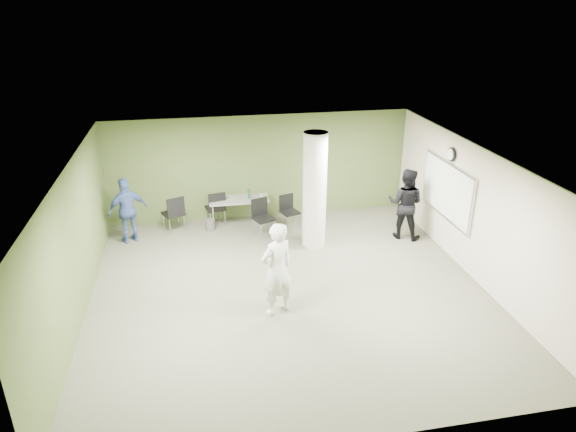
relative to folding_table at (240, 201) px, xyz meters
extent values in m
plane|color=#545342|center=(0.63, -3.50, -0.68)|extent=(8.00, 8.00, 0.00)
plane|color=white|center=(0.63, -3.50, 2.12)|extent=(8.00, 8.00, 0.00)
cube|color=#49602D|center=(0.63, 0.50, 0.72)|extent=(8.00, 2.80, 0.02)
cube|color=#49602D|center=(-3.37, -3.50, 0.72)|extent=(0.02, 8.00, 2.80)
cube|color=beige|center=(4.63, -3.50, 0.72)|extent=(0.02, 8.00, 2.80)
cylinder|color=silver|center=(1.63, -1.50, 0.72)|extent=(0.56, 0.56, 2.80)
cube|color=silver|center=(4.56, -2.30, 0.82)|extent=(0.04, 2.30, 1.30)
cube|color=white|center=(4.54, -2.30, 0.82)|extent=(0.02, 2.20, 1.20)
cylinder|color=black|center=(4.56, -2.30, 1.67)|extent=(0.05, 0.32, 0.32)
cylinder|color=white|center=(4.53, -2.30, 1.67)|extent=(0.02, 0.26, 0.26)
cube|color=gray|center=(-0.02, 0.00, 0.03)|extent=(1.56, 0.73, 0.04)
cylinder|color=silver|center=(-0.72, -0.24, -0.34)|extent=(0.04, 0.04, 0.69)
cylinder|color=silver|center=(0.67, -0.29, -0.34)|extent=(0.04, 0.04, 0.69)
cylinder|color=silver|center=(-0.70, 0.30, -0.34)|extent=(0.04, 0.04, 0.69)
cylinder|color=silver|center=(0.69, 0.25, -0.34)|extent=(0.04, 0.04, 0.69)
cylinder|color=#174629|center=(0.25, 0.00, 0.17)|extent=(0.07, 0.07, 0.25)
cylinder|color=#B2B2B7|center=(0.56, -0.25, 0.14)|extent=(0.06, 0.06, 0.18)
cylinder|color=#4C4C4C|center=(-0.81, -0.18, -0.54)|extent=(0.25, 0.25, 0.29)
cube|color=black|center=(-1.72, -0.05, -0.21)|extent=(0.64, 0.64, 0.05)
cube|color=black|center=(-1.63, -0.25, 0.05)|extent=(0.44, 0.23, 0.47)
cylinder|color=silver|center=(-1.62, 0.22, -0.46)|extent=(0.02, 0.02, 0.45)
cylinder|color=silver|center=(-1.98, 0.05, -0.46)|extent=(0.02, 0.02, 0.45)
cylinder|color=silver|center=(-1.46, -0.15, -0.46)|extent=(0.02, 0.02, 0.45)
cylinder|color=silver|center=(-1.82, -0.31, -0.46)|extent=(0.02, 0.02, 0.45)
cube|color=black|center=(-0.63, 0.15, -0.22)|extent=(0.56, 0.56, 0.05)
cube|color=black|center=(-0.59, -0.06, 0.04)|extent=(0.45, 0.14, 0.46)
cylinder|color=silver|center=(-0.48, 0.38, -0.46)|extent=(0.02, 0.02, 0.44)
cylinder|color=silver|center=(-0.87, 0.30, -0.46)|extent=(0.02, 0.02, 0.44)
cylinder|color=silver|center=(-0.40, 0.00, -0.46)|extent=(0.02, 0.02, 0.44)
cylinder|color=silver|center=(-0.79, -0.08, -0.46)|extent=(0.02, 0.02, 0.44)
cube|color=black|center=(0.52, -0.78, -0.22)|extent=(0.61, 0.61, 0.05)
cube|color=black|center=(0.44, -0.58, 0.03)|extent=(0.43, 0.20, 0.46)
cylinder|color=silver|center=(0.41, -1.03, -0.46)|extent=(0.02, 0.02, 0.44)
cylinder|color=silver|center=(0.77, -0.89, -0.46)|extent=(0.02, 0.02, 0.44)
cylinder|color=silver|center=(0.27, -0.67, -0.46)|extent=(0.02, 0.02, 0.44)
cylinder|color=silver|center=(0.63, -0.53, -0.46)|extent=(0.02, 0.02, 0.44)
cube|color=black|center=(1.26, -0.39, -0.27)|extent=(0.54, 0.54, 0.05)
cube|color=black|center=(1.20, -0.20, -0.04)|extent=(0.40, 0.16, 0.41)
cylinder|color=silver|center=(1.15, -0.61, -0.48)|extent=(0.02, 0.02, 0.40)
cylinder|color=silver|center=(1.48, -0.50, -0.48)|extent=(0.02, 0.02, 0.40)
cylinder|color=silver|center=(1.04, -0.28, -0.48)|extent=(0.02, 0.02, 0.40)
cylinder|color=silver|center=(1.37, -0.17, -0.48)|extent=(0.02, 0.02, 0.40)
imported|color=silver|center=(0.26, -4.22, 0.25)|extent=(0.81, 0.70, 1.87)
imported|color=black|center=(3.94, -1.51, 0.22)|extent=(1.10, 1.05, 1.80)
imported|color=#3C5696|center=(-2.77, -0.47, 0.14)|extent=(1.04, 0.76, 1.64)
camera|label=1|loc=(-1.11, -12.46, 4.94)|focal=32.00mm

